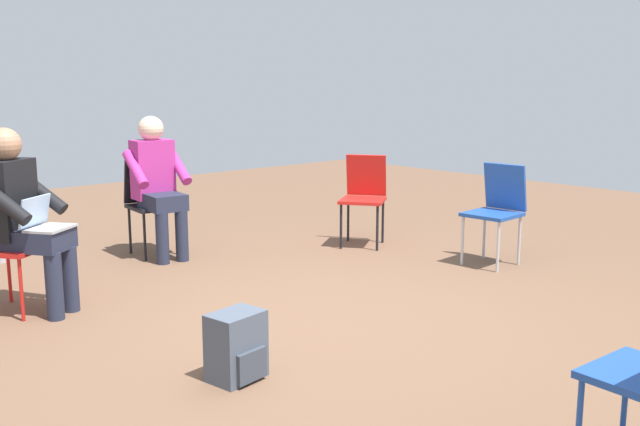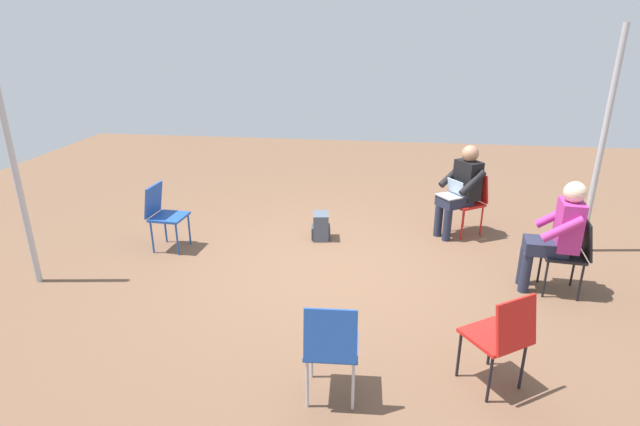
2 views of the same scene
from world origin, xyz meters
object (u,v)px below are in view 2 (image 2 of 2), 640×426
(chair_northwest, at_px, (502,335))
(chair_north, at_px, (331,345))
(chair_southwest, at_px, (469,199))
(chair_east, at_px, (163,212))
(person_with_laptop, at_px, (461,186))
(person_in_magenta, at_px, (558,231))
(backpack_near_laptop_user, at_px, (321,228))
(chair_west, at_px, (572,250))

(chair_northwest, bearing_deg, chair_north, 159.09)
(chair_southwest, bearing_deg, chair_north, 122.63)
(chair_east, bearing_deg, chair_northwest, 63.13)
(chair_northwest, xyz_separation_m, person_with_laptop, (-0.08, -3.14, 0.20))
(person_in_magenta, bearing_deg, chair_southwest, 29.20)
(chair_northwest, distance_m, person_in_magenta, 1.92)
(chair_northwest, bearing_deg, chair_southwest, 51.99)
(chair_east, height_order, backpack_near_laptop_user, chair_east)
(person_in_magenta, height_order, backpack_near_laptop_user, person_in_magenta)
(chair_southwest, relative_size, chair_north, 1.00)
(chair_east, height_order, person_with_laptop, person_with_laptop)
(chair_north, bearing_deg, backpack_near_laptop_user, 95.98)
(chair_north, bearing_deg, person_with_laptop, 65.57)
(chair_northwest, height_order, person_in_magenta, person_in_magenta)
(chair_southwest, distance_m, person_with_laptop, 0.26)
(chair_east, xyz_separation_m, chair_north, (-2.41, 2.49, 0.00))
(chair_west, bearing_deg, chair_north, 136.72)
(chair_west, bearing_deg, chair_southwest, 33.92)
(chair_northwest, xyz_separation_m, person_in_magenta, (-0.87, -1.69, 0.20))
(person_with_laptop, height_order, backpack_near_laptop_user, person_with_laptop)
(chair_west, height_order, person_in_magenta, person_in_magenta)
(chair_east, height_order, chair_southwest, same)
(chair_east, xyz_separation_m, person_in_magenta, (-4.56, 0.50, 0.20))
(chair_northwest, xyz_separation_m, chair_north, (1.27, 0.30, 0.00))
(chair_east, relative_size, chair_north, 1.00)
(chair_northwest, bearing_deg, chair_east, 115.11)
(chair_east, bearing_deg, person_with_laptop, 108.05)
(chair_west, bearing_deg, chair_east, 89.99)
(chair_west, bearing_deg, person_with_laptop, 39.43)
(person_in_magenta, relative_size, backpack_near_laptop_user, 3.44)
(chair_northwest, height_order, chair_north, same)
(chair_southwest, xyz_separation_m, person_in_magenta, (-0.65, 1.55, 0.20))
(chair_west, relative_size, chair_northwest, 1.00)
(chair_north, bearing_deg, chair_northwest, 10.24)
(chair_east, relative_size, person_in_magenta, 0.69)
(chair_west, distance_m, chair_east, 4.76)
(chair_northwest, bearing_deg, person_in_magenta, 28.53)
(chair_southwest, xyz_separation_m, person_with_laptop, (0.14, 0.10, 0.20))
(person_with_laptop, relative_size, backpack_near_laptop_user, 3.44)
(chair_north, relative_size, person_in_magenta, 0.69)
(chair_east, distance_m, backpack_near_laptop_user, 2.04)
(backpack_near_laptop_user, bearing_deg, person_with_laptop, -168.07)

